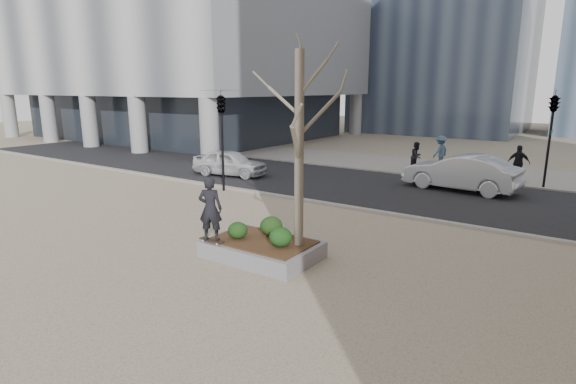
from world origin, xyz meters
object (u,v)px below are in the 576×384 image
Objects in this scene: planter at (262,249)px; skateboard at (212,241)px; police_car at (230,163)px; skateboarder at (210,209)px.

skateboard reaches higher than planter.
planter is at bearing 36.29° from skateboard.
skateboarder is at bearing -152.20° from police_car.
skateboard is 11.99m from police_car.
police_car is at bearing -78.04° from skateboarder.
police_car is (-8.65, 8.48, 0.48)m from planter.
skateboard is 0.92m from skateboarder.
skateboarder reaches higher than skateboard.
skateboard is at bearing -117.10° from skateboarder.
skateboard is (-1.10, -0.83, 0.26)m from planter.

